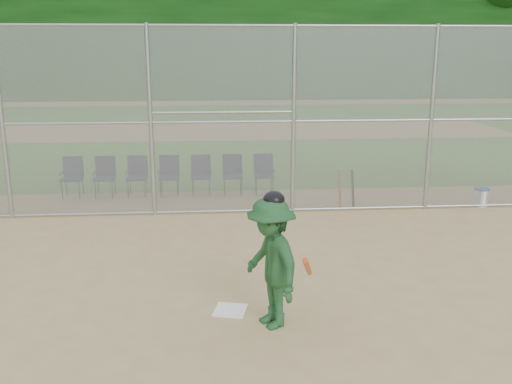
{
  "coord_description": "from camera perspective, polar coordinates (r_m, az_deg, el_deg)",
  "views": [
    {
      "loc": [
        -0.75,
        -6.98,
        3.51
      ],
      "look_at": [
        0.0,
        2.5,
        1.1
      ],
      "focal_mm": 40.0,
      "sensor_mm": 36.0,
      "label": 1
    }
  ],
  "objects": [
    {
      "name": "ground",
      "position": [
        7.85,
        1.48,
        -12.36
      ],
      "size": [
        100.0,
        100.0,
        0.0
      ],
      "primitive_type": "plane",
      "color": "tan",
      "rests_on": "ground"
    },
    {
      "name": "grass_strip",
      "position": [
        25.23,
        -2.81,
        6.23
      ],
      "size": [
        100.0,
        100.0,
        0.0
      ],
      "primitive_type": "plane",
      "color": "#32651E",
      "rests_on": "ground"
    },
    {
      "name": "dirt_patch_far",
      "position": [
        25.23,
        -2.81,
        6.24
      ],
      "size": [
        24.0,
        24.0,
        0.0
      ],
      "primitive_type": "plane",
      "color": "tan",
      "rests_on": "ground"
    },
    {
      "name": "backstop_fence",
      "position": [
        12.09,
        -0.95,
        7.38
      ],
      "size": [
        16.09,
        0.09,
        4.0
      ],
      "color": "gray",
      "rests_on": "ground"
    },
    {
      "name": "treeline",
      "position": [
        27.06,
        -3.1,
        18.43
      ],
      "size": [
        81.0,
        60.0,
        11.0
      ],
      "color": "black",
      "rests_on": "ground"
    },
    {
      "name": "home_plate",
      "position": [
        8.01,
        -2.59,
        -11.71
      ],
      "size": [
        0.52,
        0.52,
        0.02
      ],
      "primitive_type": "cube",
      "rotation": [
        0.0,
        0.0,
        -0.25
      ],
      "color": "white",
      "rests_on": "ground"
    },
    {
      "name": "batter_at_plate",
      "position": [
        7.29,
        1.51,
        -7.02
      ],
      "size": [
        1.03,
        1.41,
        1.8
      ],
      "color": "#1E4C26",
      "rests_on": "ground"
    },
    {
      "name": "water_cooler",
      "position": [
        13.97,
        21.6,
        -0.44
      ],
      "size": [
        0.33,
        0.33,
        0.42
      ],
      "color": "white",
      "rests_on": "ground"
    },
    {
      "name": "spare_bats",
      "position": [
        13.05,
        9.02,
        0.34
      ],
      "size": [
        0.36,
        0.3,
        0.84
      ],
      "color": "#D84C14",
      "rests_on": "ground"
    },
    {
      "name": "chair_0",
      "position": [
        14.37,
        -17.94,
        1.36
      ],
      "size": [
        0.54,
        0.52,
        0.96
      ],
      "primitive_type": null,
      "color": "#101B3D",
      "rests_on": "ground"
    },
    {
      "name": "chair_1",
      "position": [
        14.21,
        -14.91,
        1.43
      ],
      "size": [
        0.54,
        0.52,
        0.96
      ],
      "primitive_type": null,
      "color": "#101B3D",
      "rests_on": "ground"
    },
    {
      "name": "chair_2",
      "position": [
        14.09,
        -11.81,
        1.51
      ],
      "size": [
        0.54,
        0.52,
        0.96
      ],
      "primitive_type": null,
      "color": "#101B3D",
      "rests_on": "ground"
    },
    {
      "name": "chair_3",
      "position": [
        14.02,
        -8.68,
        1.58
      ],
      "size": [
        0.54,
        0.52,
        0.96
      ],
      "primitive_type": null,
      "color": "#101B3D",
      "rests_on": "ground"
    },
    {
      "name": "chair_4",
      "position": [
        13.98,
        -5.52,
        1.64
      ],
      "size": [
        0.54,
        0.52,
        0.96
      ],
      "primitive_type": null,
      "color": "#101B3D",
      "rests_on": "ground"
    },
    {
      "name": "chair_5",
      "position": [
        13.99,
        -2.35,
        1.71
      ],
      "size": [
        0.54,
        0.52,
        0.96
      ],
      "primitive_type": null,
      "color": "#101B3D",
      "rests_on": "ground"
    },
    {
      "name": "chair_6",
      "position": [
        14.04,
        0.81,
        1.76
      ],
      "size": [
        0.54,
        0.52,
        0.96
      ],
      "primitive_type": null,
      "color": "#101B3D",
      "rests_on": "ground"
    }
  ]
}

